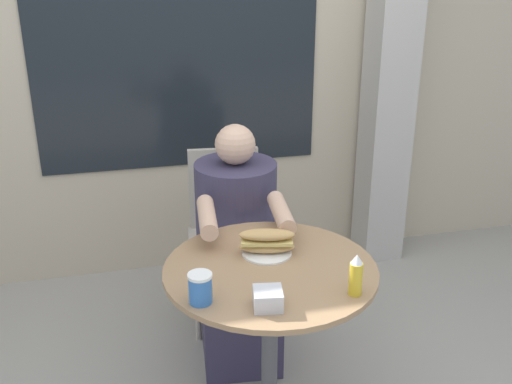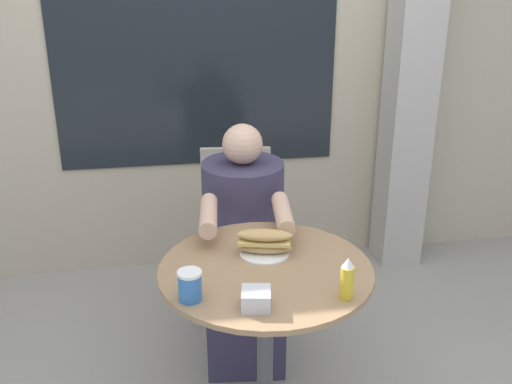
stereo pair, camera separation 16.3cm
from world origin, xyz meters
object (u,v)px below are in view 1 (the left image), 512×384
drink_cup (200,288)px  condiment_bottle (356,275)px  diner_chair (226,219)px  cafe_table (270,315)px  sandwich_on_plate (267,243)px  seated_diner (238,261)px

drink_cup → condiment_bottle: 0.50m
diner_chair → drink_cup: size_ratio=8.64×
drink_cup → cafe_table: bearing=31.0°
condiment_bottle → diner_chair: bearing=100.1°
diner_chair → sandwich_on_plate: (-0.00, -0.82, 0.27)m
seated_diner → condiment_bottle: bearing=111.1°
seated_diner → condiment_bottle: size_ratio=7.68×
drink_cup → condiment_bottle: bearing=-8.2°
diner_chair → seated_diner: (-0.01, -0.35, -0.05)m
cafe_table → drink_cup: size_ratio=7.49×
condiment_bottle → cafe_table: bearing=133.1°
seated_diner → sandwich_on_plate: seated_diner is taller
cafe_table → drink_cup: (-0.27, -0.16, 0.25)m
sandwich_on_plate → condiment_bottle: (0.21, -0.33, 0.03)m
seated_diner → sandwich_on_plate: 0.57m
seated_diner → sandwich_on_plate: size_ratio=5.13×
diner_chair → seated_diner: 0.35m
drink_cup → sandwich_on_plate: bearing=42.9°
seated_diner → diner_chair: bearing=-86.3°
cafe_table → seated_diner: 0.57m
seated_diner → drink_cup: (-0.27, -0.73, 0.33)m
diner_chair → condiment_bottle: bearing=106.0°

